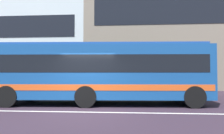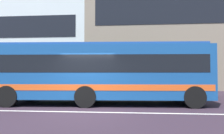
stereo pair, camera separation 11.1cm
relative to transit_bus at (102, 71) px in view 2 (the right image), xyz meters
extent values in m
plane|color=#322431|center=(-0.48, -2.25, -1.68)|extent=(160.00, 160.00, 0.00)
cube|color=silver|center=(-0.48, -2.25, -1.68)|extent=(60.00, 0.16, 0.01)
cube|color=#234E21|center=(-3.19, 3.54, -1.20)|extent=(20.44, 1.10, 0.97)
cube|color=silver|center=(-13.49, 14.22, 3.58)|extent=(21.40, 11.90, 10.54)
cube|color=gray|center=(10.18, 14.22, 4.65)|extent=(25.94, 11.90, 12.68)
cube|color=#184C8F|center=(0.00, 0.00, -0.04)|extent=(10.71, 3.06, 2.58)
cube|color=black|center=(0.00, 0.00, 0.34)|extent=(10.08, 3.05, 0.83)
cube|color=#E55720|center=(0.00, 0.00, -0.75)|extent=(10.50, 3.07, 0.28)
cube|color=#1D4891|center=(0.00, 0.00, 1.31)|extent=(10.27, 2.63, 0.12)
cube|color=black|center=(5.30, 0.27, 0.34)|extent=(0.14, 2.12, 0.91)
cylinder|color=black|center=(4.24, 1.38, -1.18)|extent=(1.01, 0.33, 1.00)
cylinder|color=black|center=(4.35, -0.95, -1.18)|extent=(1.01, 0.33, 1.00)
cylinder|color=black|center=(-0.70, 1.13, -1.18)|extent=(1.01, 0.33, 1.00)
cylinder|color=black|center=(-0.58, -1.20, -1.18)|extent=(1.01, 0.33, 1.00)
cylinder|color=black|center=(-4.35, 0.95, -1.18)|extent=(1.01, 0.33, 1.00)
cylinder|color=black|center=(-4.23, -1.38, -1.18)|extent=(1.01, 0.33, 1.00)
camera|label=1|loc=(1.31, -10.33, -0.11)|focal=32.23mm
camera|label=2|loc=(1.42, -10.32, -0.11)|focal=32.23mm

